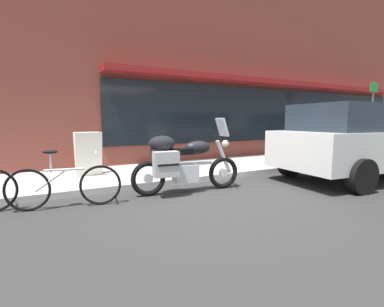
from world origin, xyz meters
name	(u,v)px	position (x,y,z in m)	size (l,w,h in m)	color
ground_plane	(210,195)	(0.00, 0.00, 0.00)	(80.00, 80.00, 0.00)	#313131
storefront_building	(282,58)	(5.40, 3.62, 3.63)	(18.80, 0.90, 7.44)	brown
sidewalk_curb	(369,152)	(9.00, 2.24, 0.06)	(30.00, 2.45, 0.12)	#B2B2B2
touring_motorcycle	(182,161)	(-0.38, 0.38, 0.60)	(2.14, 0.62, 1.39)	black
parked_bicycle	(65,185)	(-2.37, 0.44, 0.36)	(1.65, 0.49, 0.91)	black
parked_minivan	(368,140)	(3.97, -0.50, 0.90)	(4.71, 2.36, 1.69)	silver
sandwich_board_sign	(88,154)	(-1.71, 2.34, 0.61)	(0.55, 0.42, 0.97)	silver
parking_sign_pole	(372,112)	(7.71, 1.53, 1.63)	(0.44, 0.07, 2.56)	#59595B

